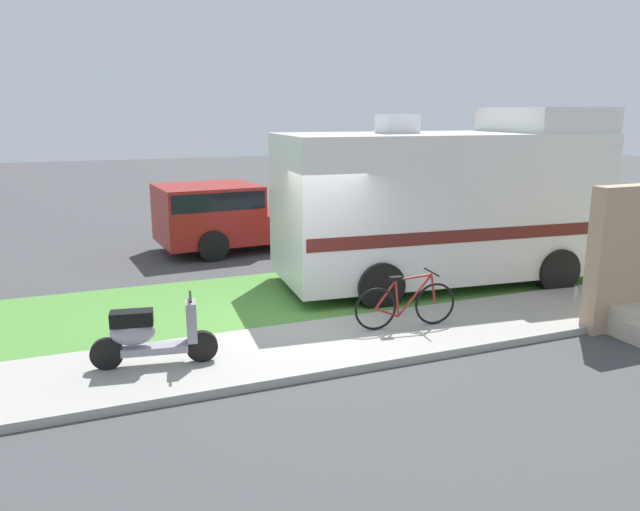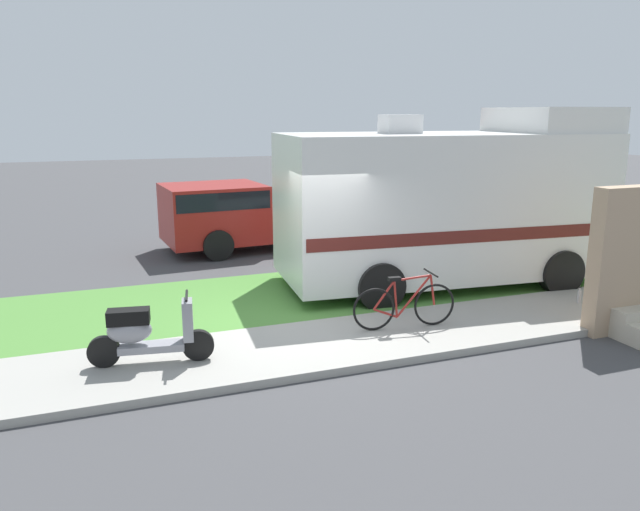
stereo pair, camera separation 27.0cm
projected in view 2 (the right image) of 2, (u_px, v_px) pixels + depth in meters
ground_plane at (304, 324)px, 10.54m from camera, size 80.00×80.00×0.00m
sidewalk at (330, 345)px, 9.43m from camera, size 24.00×2.00×0.12m
grass_strip at (278, 297)px, 11.90m from camera, size 24.00×3.40×0.08m
motorhome_rv at (447, 203)px, 12.53m from camera, size 6.71×3.16×3.62m
scooter at (146, 333)px, 8.47m from camera, size 1.70×0.58×0.97m
bicycle at (404, 305)px, 9.91m from camera, size 1.73×0.52×0.91m
pickup_truck_near at (246, 214)px, 16.15m from camera, size 5.56×2.53×1.73m
bottle_green at (579, 296)px, 11.27m from camera, size 0.07×0.07×0.30m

